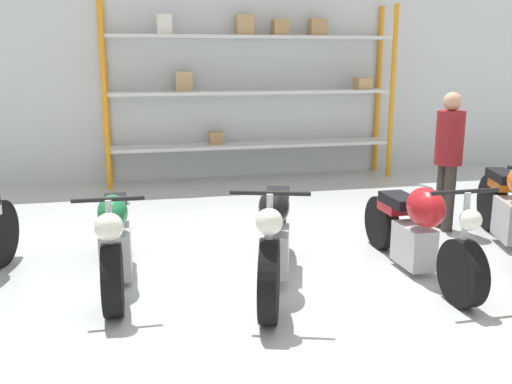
% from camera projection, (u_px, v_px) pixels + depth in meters
% --- Properties ---
extents(ground_plane, '(30.00, 30.00, 0.00)m').
position_uv_depth(ground_plane, '(265.00, 273.00, 5.43)').
color(ground_plane, '#B2B7B7').
extents(back_wall, '(30.00, 0.08, 3.60)m').
position_uv_depth(back_wall, '(200.00, 70.00, 9.37)').
color(back_wall, silver).
rests_on(back_wall, ground_plane).
extents(shelving_rack, '(4.74, 0.63, 2.85)m').
position_uv_depth(shelving_rack, '(252.00, 84.00, 9.26)').
color(shelving_rack, orange).
rests_on(shelving_rack, ground_plane).
extents(motorcycle_green, '(0.55, 2.02, 0.95)m').
position_uv_depth(motorcycle_green, '(115.00, 240.00, 5.14)').
color(motorcycle_green, black).
rests_on(motorcycle_green, ground_plane).
extents(motorcycle_black, '(0.89, 2.09, 1.03)m').
position_uv_depth(motorcycle_black, '(274.00, 237.00, 5.05)').
color(motorcycle_black, black).
rests_on(motorcycle_black, ground_plane).
extents(motorcycle_red, '(0.59, 2.08, 0.97)m').
position_uv_depth(motorcycle_red, '(418.00, 231.00, 5.33)').
color(motorcycle_red, black).
rests_on(motorcycle_red, ground_plane).
extents(person_browsing, '(0.33, 0.33, 1.62)m').
position_uv_depth(person_browsing, '(449.00, 150.00, 6.60)').
color(person_browsing, '#38332D').
rests_on(person_browsing, ground_plane).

